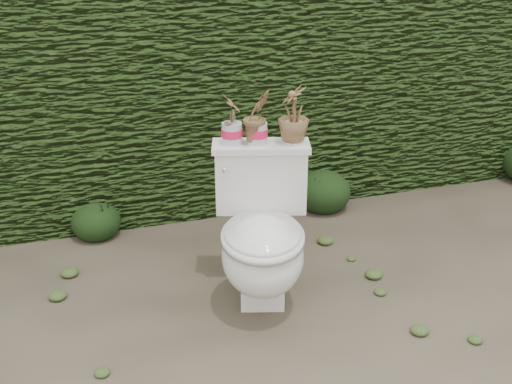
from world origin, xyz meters
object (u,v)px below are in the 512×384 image
object	(u,v)px
potted_plant_center	(257,118)
toilet	(262,238)
potted_plant_left	(232,121)
potted_plant_right	(293,117)

from	to	relation	value
potted_plant_center	toilet	bearing A→B (deg)	-118.14
potted_plant_left	potted_plant_right	size ratio (longest dim) A/B	0.86
potted_plant_center	potted_plant_right	world-z (taller)	potted_plant_right
potted_plant_right	potted_plant_center	bearing A→B (deg)	-89.48
toilet	potted_plant_right	bearing A→B (deg)	55.76
potted_plant_left	potted_plant_center	world-z (taller)	potted_plant_center
toilet	potted_plant_center	bearing A→B (deg)	94.90
potted_plant_right	toilet	bearing A→B (deg)	-33.71
potted_plant_center	potted_plant_right	bearing A→B (deg)	-33.04
toilet	potted_plant_right	distance (m)	0.63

